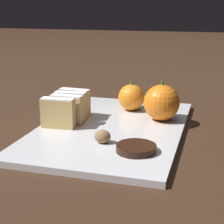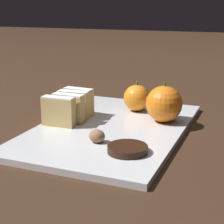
{
  "view_description": "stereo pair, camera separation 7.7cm",
  "coord_description": "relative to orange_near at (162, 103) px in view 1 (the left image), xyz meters",
  "views": [
    {
      "loc": [
        0.21,
        -0.71,
        0.26
      ],
      "look_at": [
        0.0,
        0.0,
        0.04
      ],
      "focal_mm": 60.0,
      "sensor_mm": 36.0,
      "label": 1
    },
    {
      "loc": [
        0.28,
        -0.69,
        0.26
      ],
      "look_at": [
        0.0,
        0.0,
        0.04
      ],
      "focal_mm": 60.0,
      "sensor_mm": 36.0,
      "label": 2
    }
  ],
  "objects": [
    {
      "name": "evergreen_sprig",
      "position": [
        -0.04,
        0.11,
        -0.02
      ],
      "size": [
        0.04,
        0.04,
        0.05
      ],
      "color": "#2D7538",
      "rests_on": "serving_platter"
    },
    {
      "name": "orange_near",
      "position": [
        0.0,
        0.0,
        0.0
      ],
      "size": [
        0.08,
        0.08,
        0.09
      ],
      "color": "orange",
      "rests_on": "serving_platter"
    },
    {
      "name": "chocolate_cookie",
      "position": [
        -0.01,
        -0.19,
        -0.03
      ],
      "size": [
        0.07,
        0.07,
        0.01
      ],
      "color": "black",
      "rests_on": "serving_platter"
    },
    {
      "name": "stollen_slice_third",
      "position": [
        -0.19,
        -0.05,
        -0.01
      ],
      "size": [
        0.07,
        0.03,
        0.06
      ],
      "color": "tan",
      "rests_on": "serving_platter"
    },
    {
      "name": "stollen_slice_fourth",
      "position": [
        -0.19,
        -0.02,
        -0.01
      ],
      "size": [
        0.07,
        0.03,
        0.06
      ],
      "color": "tan",
      "rests_on": "serving_platter"
    },
    {
      "name": "ground_plane",
      "position": [
        -0.09,
        -0.07,
        -0.05
      ],
      "size": [
        6.0,
        6.0,
        0.0
      ],
      "primitive_type": "plane",
      "color": "#382316"
    },
    {
      "name": "stollen_slice_second",
      "position": [
        -0.19,
        -0.08,
        -0.01
      ],
      "size": [
        0.07,
        0.02,
        0.06
      ],
      "color": "tan",
      "rests_on": "serving_platter"
    },
    {
      "name": "walnut",
      "position": [
        -0.08,
        -0.17,
        -0.03
      ],
      "size": [
        0.03,
        0.02,
        0.02
      ],
      "color": "#8E6B47",
      "rests_on": "serving_platter"
    },
    {
      "name": "stollen_slice_front",
      "position": [
        -0.19,
        -0.11,
        -0.01
      ],
      "size": [
        0.07,
        0.03,
        0.06
      ],
      "color": "tan",
      "rests_on": "serving_platter"
    },
    {
      "name": "serving_platter",
      "position": [
        -0.09,
        -0.07,
        -0.05
      ],
      "size": [
        0.29,
        0.45,
        0.01
      ],
      "color": "silver",
      "rests_on": "ground_plane"
    },
    {
      "name": "orange_far",
      "position": [
        -0.08,
        0.06,
        -0.01
      ],
      "size": [
        0.06,
        0.06,
        0.07
      ],
      "color": "orange",
      "rests_on": "serving_platter"
    }
  ]
}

